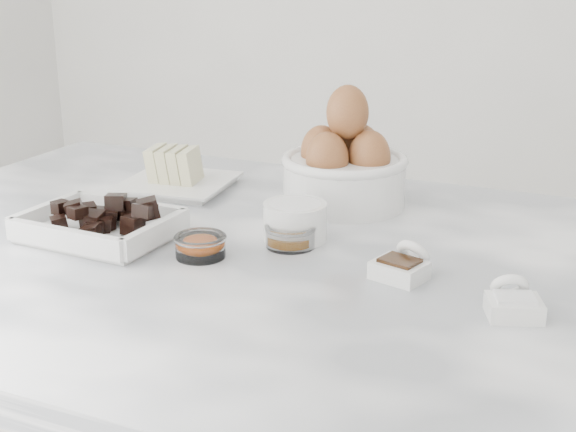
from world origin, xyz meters
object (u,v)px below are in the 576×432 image
(chocolate_dish, at_px, (99,222))
(vanilla_spoon, at_px, (403,265))
(honey_bowl, at_px, (291,235))
(salt_spoon, at_px, (513,302))
(sugar_ramekin, at_px, (295,220))
(egg_bowl, at_px, (344,167))
(zest_bowl, at_px, (200,245))
(butter_plate, at_px, (176,174))

(chocolate_dish, distance_m, vanilla_spoon, 0.41)
(chocolate_dish, relative_size, vanilla_spoon, 2.47)
(honey_bowl, distance_m, salt_spoon, 0.31)
(chocolate_dish, bearing_deg, honey_bowl, 16.93)
(sugar_ramekin, relative_size, salt_spoon, 1.04)
(egg_bowl, distance_m, salt_spoon, 0.41)
(vanilla_spoon, bearing_deg, honey_bowl, 166.13)
(zest_bowl, bearing_deg, egg_bowl, 72.40)
(egg_bowl, height_order, salt_spoon, egg_bowl)
(butter_plate, height_order, vanilla_spoon, butter_plate)
(egg_bowl, distance_m, zest_bowl, 0.29)
(sugar_ramekin, bearing_deg, salt_spoon, -20.93)
(butter_plate, distance_m, honey_bowl, 0.32)
(chocolate_dish, height_order, honey_bowl, chocolate_dish)
(salt_spoon, bearing_deg, sugar_ramekin, 159.07)
(egg_bowl, xyz_separation_m, zest_bowl, (-0.09, -0.27, -0.04))
(vanilla_spoon, bearing_deg, salt_spoon, -20.25)
(sugar_ramekin, distance_m, egg_bowl, 0.17)
(chocolate_dish, relative_size, sugar_ramekin, 2.40)
(egg_bowl, bearing_deg, honey_bowl, -90.04)
(egg_bowl, relative_size, vanilla_spoon, 2.32)
(chocolate_dish, relative_size, butter_plate, 1.11)
(butter_plate, height_order, sugar_ramekin, butter_plate)
(sugar_ramekin, distance_m, honey_bowl, 0.03)
(chocolate_dish, bearing_deg, salt_spoon, -1.57)
(salt_spoon, bearing_deg, vanilla_spoon, 159.75)
(chocolate_dish, bearing_deg, egg_bowl, 47.71)
(sugar_ramekin, relative_size, honey_bowl, 1.24)
(honey_bowl, xyz_separation_m, salt_spoon, (0.29, -0.09, -0.00))
(butter_plate, height_order, salt_spoon, butter_plate)
(sugar_ramekin, height_order, zest_bowl, sugar_ramekin)
(sugar_ramekin, relative_size, egg_bowl, 0.44)
(sugar_ramekin, bearing_deg, egg_bowl, 88.16)
(butter_plate, distance_m, zest_bowl, 0.31)
(salt_spoon, bearing_deg, chocolate_dish, 178.43)
(egg_bowl, bearing_deg, sugar_ramekin, -91.84)
(sugar_ramekin, bearing_deg, vanilla_spoon, -21.48)
(egg_bowl, relative_size, salt_spoon, 2.35)
(butter_plate, xyz_separation_m, vanilla_spoon, (0.43, -0.20, -0.01))
(sugar_ramekin, distance_m, vanilla_spoon, 0.18)
(zest_bowl, bearing_deg, salt_spoon, -1.36)
(salt_spoon, bearing_deg, egg_bowl, 136.12)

